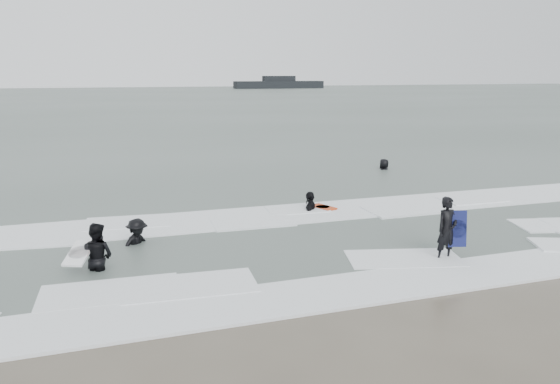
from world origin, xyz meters
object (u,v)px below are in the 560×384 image
object	(u,v)px
surfer_wading	(98,270)
surfer_right_near	(310,212)
surfer_centre	(445,260)
vessel_horizon	(279,84)
surfer_breaker	(138,246)
surfer_right_far	(384,170)

from	to	relation	value
surfer_wading	surfer_right_near	bearing A→B (deg)	-119.97
surfer_centre	vessel_horizon	distance (m)	142.04
surfer_right_near	vessel_horizon	xyz separation A→B (m)	(40.12, 130.90, 1.28)
surfer_breaker	surfer_right_near	bearing A→B (deg)	-16.47
surfer_wading	surfer_breaker	distance (m)	2.00
surfer_wading	surfer_right_far	size ratio (longest dim) A/B	1.03
surfer_breaker	vessel_horizon	bearing A→B (deg)	35.02
surfer_centre	surfer_right_far	bearing A→B (deg)	60.78
surfer_breaker	surfer_right_near	world-z (taller)	surfer_right_near
surfer_wading	surfer_breaker	world-z (taller)	surfer_wading
vessel_horizon	surfer_breaker	bearing A→B (deg)	-109.14
surfer_centre	vessel_horizon	bearing A→B (deg)	66.38
surfer_right_far	vessel_horizon	size ratio (longest dim) A/B	0.07
surfer_centre	surfer_right_far	size ratio (longest dim) A/B	1.00
surfer_centre	surfer_right_far	xyz separation A→B (m)	(4.83, 12.37, 0.00)
surfer_right_near	vessel_horizon	size ratio (longest dim) A/B	0.07
surfer_centre	surfer_wading	size ratio (longest dim) A/B	0.97
surfer_right_far	surfer_breaker	bearing A→B (deg)	-12.84
surfer_wading	vessel_horizon	xyz separation A→B (m)	(47.22, 134.72, 1.28)
surfer_centre	surfer_breaker	xyz separation A→B (m)	(-7.64, 3.68, 0.00)
surfer_wading	surfer_right_near	world-z (taller)	surfer_right_near
surfer_breaker	surfer_right_far	size ratio (longest dim) A/B	0.95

